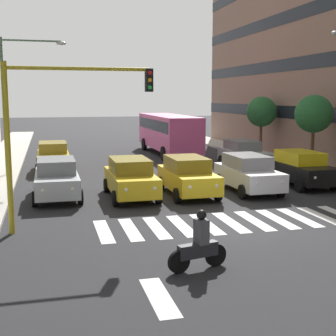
{
  "coord_description": "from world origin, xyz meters",
  "views": [
    {
      "loc": [
        6.18,
        15.16,
        4.41
      ],
      "look_at": [
        0.93,
        -5.33,
        1.2
      ],
      "focal_mm": 50.42,
      "sensor_mm": 36.0,
      "label": 1
    }
  ],
  "objects": [
    {
      "name": "lane_arrow_1",
      "position": [
        3.91,
        5.5,
        0.0
      ],
      "size": [
        0.5,
        2.2,
        0.01
      ],
      "primitive_type": "cube",
      "color": "silver",
      "rests_on": "ground_plane"
    },
    {
      "name": "car_3",
      "position": [
        2.71,
        -5.01,
        0.89
      ],
      "size": [
        2.02,
        4.44,
        1.72
      ],
      "color": "gold",
      "rests_on": "ground_plane"
    },
    {
      "name": "street_lamp_right",
      "position": [
        7.83,
        -11.99,
        4.72
      ],
      "size": [
        3.5,
        0.28,
        7.4
      ],
      "color": "#4C6B56",
      "rests_on": "sidewalk_right"
    },
    {
      "name": "car_4",
      "position": [
        5.87,
        -5.69,
        0.89
      ],
      "size": [
        2.02,
        4.44,
        1.72
      ],
      "color": "#B2B7BC",
      "rests_on": "ground_plane"
    },
    {
      "name": "crosswalk_markings",
      "position": [
        0.0,
        0.0,
        0.0
      ],
      "size": [
        9.45,
        2.8,
        0.01
      ],
      "color": "silver",
      "rests_on": "ground_plane"
    },
    {
      "name": "car_2",
      "position": [
        0.13,
        -4.91,
        0.89
      ],
      "size": [
        2.02,
        4.44,
        1.72
      ],
      "color": "gold",
      "rests_on": "ground_plane"
    },
    {
      "name": "street_tree_1",
      "position": [
        -8.88,
        -9.42,
        3.4
      ],
      "size": [
        2.21,
        2.21,
        4.37
      ],
      "color": "#513823",
      "rests_on": "sidewalk_left"
    },
    {
      "name": "car_row2_0",
      "position": [
        5.91,
        -13.61,
        0.89
      ],
      "size": [
        2.02,
        4.44,
        1.72
      ],
      "color": "gold",
      "rests_on": "ground_plane"
    },
    {
      "name": "motorcycle_with_rider",
      "position": [
        2.53,
        4.1,
        0.65
      ],
      "size": [
        1.68,
        0.48,
        1.57
      ],
      "color": "black",
      "rests_on": "ground_plane"
    },
    {
      "name": "street_tree_2",
      "position": [
        -9.19,
        -17.01,
        3.29
      ],
      "size": [
        2.23,
        2.23,
        4.27
      ],
      "color": "#513823",
      "rests_on": "sidewalk_left"
    },
    {
      "name": "building_left_block_0",
      "position": [
        -16.25,
        -18.69,
        8.29
      ],
      "size": [
        11.66,
        25.65,
        16.58
      ],
      "color": "#846656",
      "rests_on": "ground_plane"
    },
    {
      "name": "traffic_light_gantry",
      "position": [
        6.02,
        -0.49,
        3.73
      ],
      "size": [
        4.8,
        0.36,
        5.5
      ],
      "color": "#AD991E",
      "rests_on": "ground_plane"
    },
    {
      "name": "car_row2_1",
      "position": [
        -5.61,
        -11.98,
        0.89
      ],
      "size": [
        2.02,
        4.44,
        1.72
      ],
      "color": "#B2B7BC",
      "rests_on": "ground_plane"
    },
    {
      "name": "bus_behind_traffic",
      "position": [
        -2.84,
        -19.99,
        1.86
      ],
      "size": [
        2.78,
        10.5,
        3.0
      ],
      "color": "#DB5193",
      "rests_on": "ground_plane"
    },
    {
      "name": "ground_plane",
      "position": [
        0.0,
        0.0,
        0.0
      ],
      "size": [
        180.0,
        180.0,
        0.0
      ],
      "primitive_type": "plane",
      "color": "#262628"
    },
    {
      "name": "car_0",
      "position": [
        -6.0,
        -5.66,
        0.89
      ],
      "size": [
        2.02,
        4.44,
        1.72
      ],
      "color": "black",
      "rests_on": "ground_plane"
    },
    {
      "name": "car_1",
      "position": [
        -2.84,
        -4.95,
        0.89
      ],
      "size": [
        2.02,
        4.44,
        1.72
      ],
      "color": "silver",
      "rests_on": "ground_plane"
    }
  ]
}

